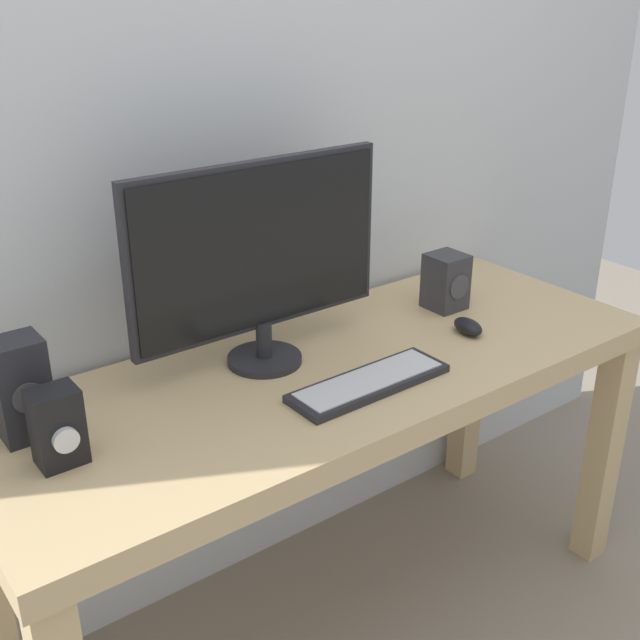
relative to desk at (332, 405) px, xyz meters
The scene contains 9 objects.
ground_plane 0.64m from the desk, ahead, with size 6.00×6.00×0.00m, color gray.
wall_back 0.93m from the desk, 90.00° to the left, with size 3.02×0.04×3.00m, color silver.
desk is the anchor object (origin of this frame).
monitor 0.39m from the desk, 136.11° to the left, with size 0.62×0.17×0.46m.
keyboard_primary 0.17m from the desk, 89.76° to the right, with size 0.37×0.12×0.02m.
mouse 0.40m from the desk, 10.16° to the right, with size 0.05×0.09×0.04m, color black.
speaker_right 0.48m from the desk, 10.78° to the left, with size 0.09×0.10×0.15m.
speaker_left 0.69m from the desk, 169.63° to the left, with size 0.10×0.09×0.20m.
audio_controller 0.65m from the desk, behind, with size 0.09×0.08×0.15m.
Camera 1 is at (-0.98, -1.26, 1.56)m, focal length 44.38 mm.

